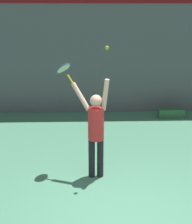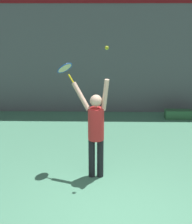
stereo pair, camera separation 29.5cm
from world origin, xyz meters
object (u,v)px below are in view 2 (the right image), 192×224
(tennis_ball, at_px, (107,48))
(equipment_bag, at_px, (178,114))
(tennis_racket, at_px, (65,69))
(tennis_player, at_px, (96,128))

(tennis_ball, height_order, equipment_bag, tennis_ball)
(tennis_racket, xyz_separation_m, tennis_ball, (0.81, -0.49, 0.46))
(tennis_ball, bearing_deg, tennis_racket, 148.45)
(tennis_racket, height_order, equipment_bag, tennis_racket)
(tennis_ball, bearing_deg, equipment_bag, 58.79)
(tennis_racket, height_order, tennis_ball, tennis_ball)
(tennis_player, relative_size, equipment_bag, 2.46)
(tennis_player, height_order, tennis_ball, tennis_ball)
(tennis_racket, bearing_deg, tennis_ball, -31.55)
(tennis_player, relative_size, tennis_racket, 4.82)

